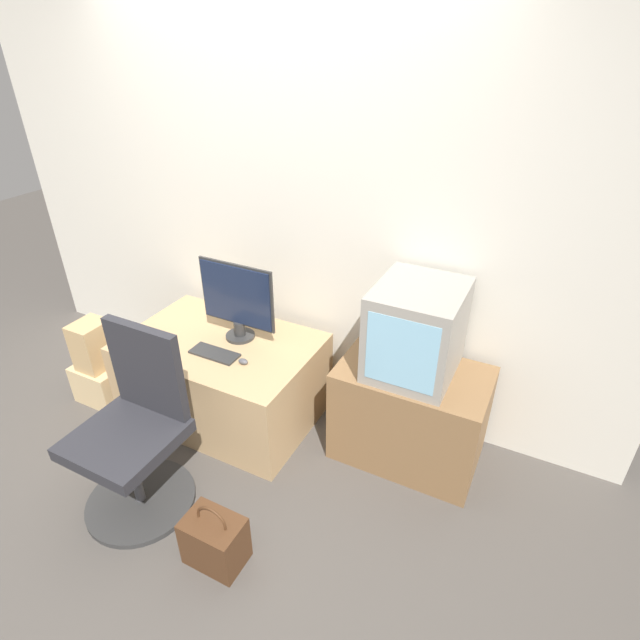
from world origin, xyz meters
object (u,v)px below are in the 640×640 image
(mouse, at_px, (243,361))
(office_chair, at_px, (136,437))
(crt_tv, at_px, (416,330))
(cardboard_box_lower, at_px, (103,381))
(main_monitor, at_px, (237,300))
(keyboard, at_px, (215,353))
(handbag, at_px, (215,540))

(mouse, distance_m, office_chair, 0.70)
(crt_tv, relative_size, cardboard_box_lower, 1.54)
(main_monitor, height_order, cardboard_box_lower, main_monitor)
(keyboard, distance_m, mouse, 0.21)
(office_chair, bearing_deg, handbag, -14.21)
(main_monitor, xyz_separation_m, crt_tv, (1.09, 0.09, 0.04))
(main_monitor, distance_m, cardboard_box_lower, 1.21)
(keyboard, height_order, office_chair, office_chair)
(keyboard, xyz_separation_m, cardboard_box_lower, (-0.90, -0.14, -0.43))
(mouse, relative_size, office_chair, 0.06)
(mouse, bearing_deg, office_chair, -110.01)
(crt_tv, xyz_separation_m, cardboard_box_lower, (-2.01, -0.46, -0.72))
(keyboard, relative_size, office_chair, 0.30)
(main_monitor, height_order, office_chair, main_monitor)
(office_chair, bearing_deg, crt_tv, 40.17)
(keyboard, bearing_deg, cardboard_box_lower, -171.19)
(crt_tv, xyz_separation_m, handbag, (-0.57, -1.11, -0.72))
(mouse, bearing_deg, main_monitor, 127.78)
(main_monitor, xyz_separation_m, handbag, (0.52, -1.02, -0.68))
(main_monitor, distance_m, mouse, 0.38)
(mouse, xyz_separation_m, cardboard_box_lower, (-1.11, -0.14, -0.43))
(office_chair, distance_m, cardboard_box_lower, 1.05)
(mouse, height_order, crt_tv, crt_tv)
(main_monitor, height_order, mouse, main_monitor)
(handbag, bearing_deg, keyboard, 124.66)
(crt_tv, xyz_separation_m, office_chair, (-1.14, -0.96, -0.43))
(cardboard_box_lower, bearing_deg, handbag, -24.15)
(crt_tv, relative_size, handbag, 1.39)
(keyboard, bearing_deg, handbag, -55.34)
(mouse, height_order, cardboard_box_lower, mouse)
(main_monitor, bearing_deg, handbag, -63.04)
(main_monitor, xyz_separation_m, keyboard, (-0.03, -0.23, -0.26))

